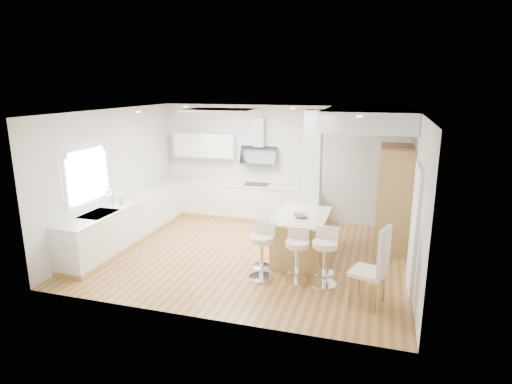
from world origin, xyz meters
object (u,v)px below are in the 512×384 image
(bar_stool_c, at_px, (325,254))
(dining_chair, at_px, (376,264))
(bar_stool_a, at_px, (262,248))
(peninsula, at_px, (301,237))
(bar_stool_b, at_px, (297,252))

(bar_stool_c, distance_m, dining_chair, 0.97)
(bar_stool_a, height_order, dining_chair, dining_chair)
(bar_stool_a, bearing_deg, peninsula, 70.24)
(bar_stool_b, bearing_deg, peninsula, 91.94)
(peninsula, height_order, bar_stool_b, peninsula)
(peninsula, bearing_deg, bar_stool_b, -82.56)
(peninsula, relative_size, bar_stool_a, 1.49)
(peninsula, relative_size, dining_chair, 1.16)
(bar_stool_b, xyz_separation_m, dining_chair, (1.29, -0.50, 0.16))
(bar_stool_c, bearing_deg, dining_chair, -28.15)
(bar_stool_b, bearing_deg, bar_stool_c, -4.11)
(bar_stool_a, xyz_separation_m, bar_stool_c, (1.07, 0.06, -0.00))
(dining_chair, bearing_deg, bar_stool_c, 166.08)
(bar_stool_a, height_order, bar_stool_b, bar_stool_a)
(dining_chair, bearing_deg, bar_stool_a, -175.56)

